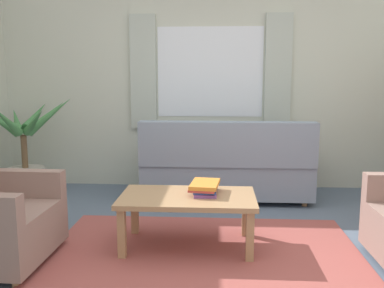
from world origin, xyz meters
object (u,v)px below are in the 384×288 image
Objects in this scene: couch at (226,167)px; coffee_table at (188,202)px; potted_plant at (26,155)px; book_stack_on_table at (205,187)px.

coffee_table is at bearing 76.51° from couch.
couch is 2.37m from potted_plant.
potted_plant is (-2.16, 1.39, -0.01)m from book_stack_on_table.
coffee_table is (-0.34, -1.43, 0.01)m from couch.
couch reaches higher than book_stack_on_table.
coffee_table is 2.50m from potted_plant.
potted_plant reaches higher than couch.
book_stack_on_table is at bearing 29.37° from coffee_table.
potted_plant reaches higher than book_stack_on_table.
book_stack_on_table reaches higher than coffee_table.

